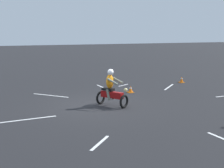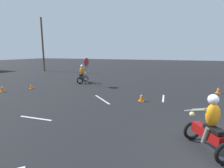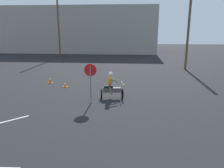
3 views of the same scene
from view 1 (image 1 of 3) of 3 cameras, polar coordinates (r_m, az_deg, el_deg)
name	(u,v)px [view 1 (image 1 of 3)]	position (r m, az deg, el deg)	size (l,w,h in m)	color
ground_plane	(95,105)	(14.07, -3.20, -3.94)	(120.00, 120.00, 0.00)	black
motorcycle_rider_foreground	(111,90)	(13.81, -0.12, -1.11)	(1.51, 1.24, 1.66)	black
traffic_cone_near_right	(131,89)	(16.95, 3.41, -0.99)	(0.32, 0.32, 0.36)	orange
traffic_cone_far_right	(182,80)	(20.66, 12.61, 0.77)	(0.32, 0.32, 0.39)	orange
lane_stripe_nw	(169,87)	(18.92, 10.38, -0.53)	(0.10, 2.09, 0.01)	silver
lane_stripe_w	(102,87)	(18.63, -1.89, -0.53)	(0.10, 1.58, 0.01)	silver
lane_stripe_sw	(51,95)	(16.49, -11.15, -2.06)	(0.10, 2.17, 0.01)	silver
lane_stripe_s	(29,119)	(12.32, -14.96, -6.23)	(0.10, 2.09, 0.01)	silver
lane_stripe_se	(100,143)	(9.52, -2.22, -10.69)	(0.10, 1.32, 0.01)	silver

